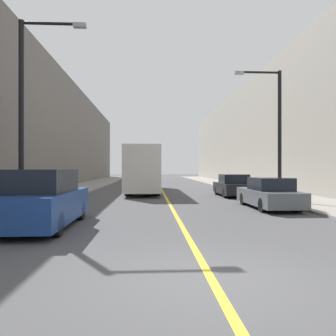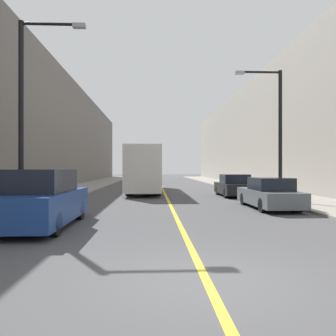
# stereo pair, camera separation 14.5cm
# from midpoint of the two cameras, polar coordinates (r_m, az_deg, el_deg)

# --- Properties ---
(ground_plane) EXTENTS (200.00, 200.00, 0.00)m
(ground_plane) POSITION_cam_midpoint_polar(r_m,az_deg,el_deg) (5.83, 6.96, -18.91)
(ground_plane) COLOR #474749
(sidewalk_left) EXTENTS (3.95, 72.00, 0.11)m
(sidewalk_left) POSITION_cam_midpoint_polar(r_m,az_deg,el_deg) (36.11, -13.95, -2.97)
(sidewalk_left) COLOR gray
(sidewalk_left) RESTS_ON ground
(sidewalk_right) EXTENTS (3.95, 72.00, 0.11)m
(sidewalk_right) POSITION_cam_midpoint_polar(r_m,az_deg,el_deg) (36.52, 10.57, -2.94)
(sidewalk_right) COLOR gray
(sidewalk_right) RESTS_ON ground
(building_row_left) EXTENTS (4.00, 72.00, 11.76)m
(building_row_left) POSITION_cam_midpoint_polar(r_m,az_deg,el_deg) (37.23, -20.00, 6.10)
(building_row_left) COLOR #66605B
(building_row_left) RESTS_ON ground
(building_row_right) EXTENTS (4.00, 72.00, 11.52)m
(building_row_right) POSITION_cam_midpoint_polar(r_m,az_deg,el_deg) (37.82, 16.46, 5.82)
(building_row_right) COLOR gray
(building_row_right) RESTS_ON ground
(road_center_line) EXTENTS (0.16, 72.00, 0.01)m
(road_center_line) POSITION_cam_midpoint_polar(r_m,az_deg,el_deg) (35.49, -1.62, -3.10)
(road_center_line) COLOR gold
(road_center_line) RESTS_ON ground
(bus) EXTENTS (2.44, 12.62, 3.41)m
(bus) POSITION_cam_midpoint_polar(r_m,az_deg,el_deg) (26.57, -4.43, -0.20)
(bus) COLOR silver
(bus) RESTS_ON ground
(parked_suv_left) EXTENTS (1.88, 4.87, 1.85)m
(parked_suv_left) POSITION_cam_midpoint_polar(r_m,az_deg,el_deg) (11.19, -21.20, -5.31)
(parked_suv_left) COLOR navy
(parked_suv_left) RESTS_ON ground
(car_right_near) EXTENTS (1.79, 4.65, 1.45)m
(car_right_near) POSITION_cam_midpoint_polar(r_m,az_deg,el_deg) (16.13, 16.93, -4.41)
(car_right_near) COLOR #51565B
(car_right_near) RESTS_ON ground
(car_right_mid) EXTENTS (1.89, 4.23, 1.49)m
(car_right_mid) POSITION_cam_midpoint_polar(r_m,az_deg,el_deg) (22.48, 11.09, -3.16)
(car_right_mid) COLOR black
(car_right_mid) RESTS_ON ground
(street_lamp_left) EXTENTS (2.59, 0.24, 7.53)m
(street_lamp_left) POSITION_cam_midpoint_polar(r_m,az_deg,el_deg) (14.09, -23.60, 10.27)
(street_lamp_left) COLOR black
(street_lamp_left) RESTS_ON sidewalk_left
(street_lamp_right) EXTENTS (2.59, 0.24, 7.10)m
(street_lamp_right) POSITION_cam_midpoint_polar(r_m,az_deg,el_deg) (18.87, 17.99, 6.95)
(street_lamp_right) COLOR black
(street_lamp_right) RESTS_ON sidewalk_right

